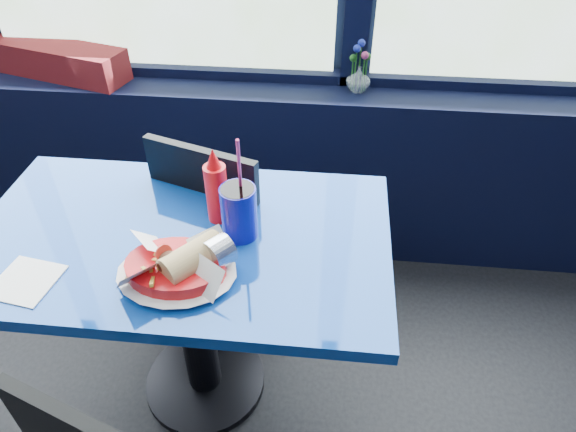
{
  "coord_description": "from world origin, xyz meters",
  "views": [
    {
      "loc": [
        0.72,
        0.94,
        1.72
      ],
      "look_at": [
        0.61,
        1.98,
        0.86
      ],
      "focal_mm": 32.0,
      "sensor_mm": 36.0,
      "label": 1
    }
  ],
  "objects_px": {
    "near_table": "(188,278)",
    "ketchup_bottle": "(216,189)",
    "food_basket": "(178,266)",
    "planter_box": "(54,59)",
    "chair_near_back": "(207,223)",
    "soda_cup": "(239,211)",
    "flower_vase": "(359,76)"
  },
  "relations": [
    {
      "from": "chair_near_back",
      "to": "ketchup_bottle",
      "type": "height_order",
      "value": "ketchup_bottle"
    },
    {
      "from": "near_table",
      "to": "chair_near_back",
      "type": "relative_size",
      "value": 1.33
    },
    {
      "from": "flower_vase",
      "to": "ketchup_bottle",
      "type": "height_order",
      "value": "flower_vase"
    },
    {
      "from": "near_table",
      "to": "soda_cup",
      "type": "xyz_separation_m",
      "value": [
        0.17,
        0.02,
        0.27
      ]
    },
    {
      "from": "ketchup_bottle",
      "to": "near_table",
      "type": "bearing_deg",
      "value": -139.2
    },
    {
      "from": "planter_box",
      "to": "ketchup_bottle",
      "type": "relative_size",
      "value": 2.72
    },
    {
      "from": "ketchup_bottle",
      "to": "soda_cup",
      "type": "distance_m",
      "value": 0.1
    },
    {
      "from": "chair_near_back",
      "to": "ketchup_bottle",
      "type": "xyz_separation_m",
      "value": [
        0.12,
        -0.24,
        0.34
      ]
    },
    {
      "from": "chair_near_back",
      "to": "ketchup_bottle",
      "type": "bearing_deg",
      "value": 134.05
    },
    {
      "from": "planter_box",
      "to": "flower_vase",
      "type": "relative_size",
      "value": 3.19
    },
    {
      "from": "soda_cup",
      "to": "planter_box",
      "type": "bearing_deg",
      "value": 136.87
    },
    {
      "from": "soda_cup",
      "to": "flower_vase",
      "type": "bearing_deg",
      "value": 68.88
    },
    {
      "from": "near_table",
      "to": "ketchup_bottle",
      "type": "xyz_separation_m",
      "value": [
        0.1,
        0.08,
        0.29
      ]
    },
    {
      "from": "near_table",
      "to": "planter_box",
      "type": "bearing_deg",
      "value": 130.43
    },
    {
      "from": "soda_cup",
      "to": "chair_near_back",
      "type": "bearing_deg",
      "value": 121.96
    },
    {
      "from": "chair_near_back",
      "to": "flower_vase",
      "type": "bearing_deg",
      "value": -115.16
    },
    {
      "from": "soda_cup",
      "to": "near_table",
      "type": "bearing_deg",
      "value": -173.54
    },
    {
      "from": "near_table",
      "to": "food_basket",
      "type": "relative_size",
      "value": 3.45
    },
    {
      "from": "flower_vase",
      "to": "food_basket",
      "type": "bearing_deg",
      "value": -113.95
    },
    {
      "from": "planter_box",
      "to": "flower_vase",
      "type": "xyz_separation_m",
      "value": [
        1.27,
        -0.03,
        -0.0
      ]
    },
    {
      "from": "ketchup_bottle",
      "to": "soda_cup",
      "type": "bearing_deg",
      "value": -40.97
    },
    {
      "from": "flower_vase",
      "to": "chair_near_back",
      "type": "bearing_deg",
      "value": -133.55
    },
    {
      "from": "near_table",
      "to": "food_basket",
      "type": "height_order",
      "value": "food_basket"
    },
    {
      "from": "chair_near_back",
      "to": "soda_cup",
      "type": "height_order",
      "value": "soda_cup"
    },
    {
      "from": "planter_box",
      "to": "flower_vase",
      "type": "height_order",
      "value": "flower_vase"
    },
    {
      "from": "planter_box",
      "to": "food_basket",
      "type": "xyz_separation_m",
      "value": [
        0.81,
        -1.06,
        -0.08
      ]
    },
    {
      "from": "ketchup_bottle",
      "to": "planter_box",
      "type": "bearing_deg",
      "value": 136.69
    },
    {
      "from": "near_table",
      "to": "soda_cup",
      "type": "relative_size",
      "value": 3.54
    },
    {
      "from": "planter_box",
      "to": "food_basket",
      "type": "relative_size",
      "value": 1.88
    },
    {
      "from": "near_table",
      "to": "ketchup_bottle",
      "type": "bearing_deg",
      "value": 40.8
    },
    {
      "from": "flower_vase",
      "to": "soda_cup",
      "type": "relative_size",
      "value": 0.6
    },
    {
      "from": "near_table",
      "to": "flower_vase",
      "type": "height_order",
      "value": "flower_vase"
    }
  ]
}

